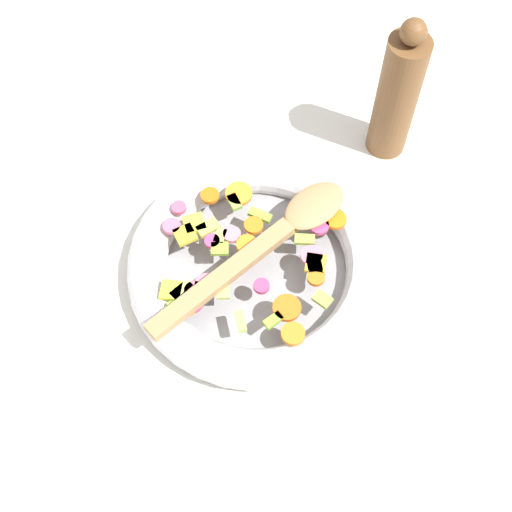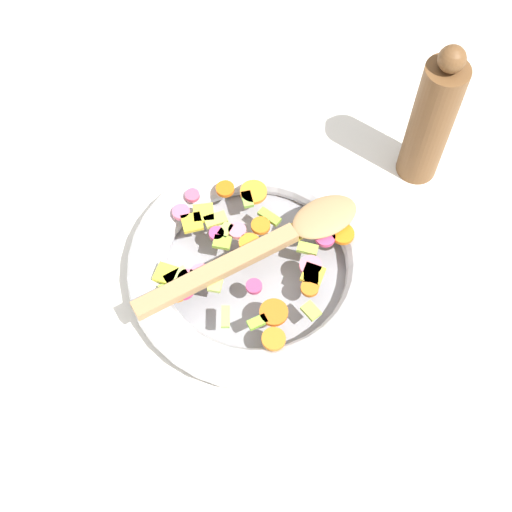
# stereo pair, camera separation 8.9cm
# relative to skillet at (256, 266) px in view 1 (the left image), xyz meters

# --- Properties ---
(ground_plane) EXTENTS (4.00, 4.00, 0.00)m
(ground_plane) POSITION_rel_skillet_xyz_m (0.00, 0.00, -0.02)
(ground_plane) COLOR silver
(skillet) EXTENTS (0.33, 0.33, 0.05)m
(skillet) POSITION_rel_skillet_xyz_m (0.00, 0.00, 0.00)
(skillet) COLOR gray
(skillet) RESTS_ON ground_plane
(chopped_vegetables) EXTENTS (0.25, 0.26, 0.01)m
(chopped_vegetables) POSITION_rel_skillet_xyz_m (0.00, 0.01, 0.03)
(chopped_vegetables) COLOR orange
(chopped_vegetables) RESTS_ON skillet
(wooden_spoon) EXTENTS (0.15, 0.30, 0.01)m
(wooden_spoon) POSITION_rel_skillet_xyz_m (0.01, -0.02, 0.04)
(wooden_spoon) COLOR #A87F51
(wooden_spoon) RESTS_ON chopped_vegetables
(pepper_mill) EXTENTS (0.06, 0.06, 0.23)m
(pepper_mill) POSITION_rel_skillet_xyz_m (0.14, -0.25, 0.08)
(pepper_mill) COLOR brown
(pepper_mill) RESTS_ON ground_plane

